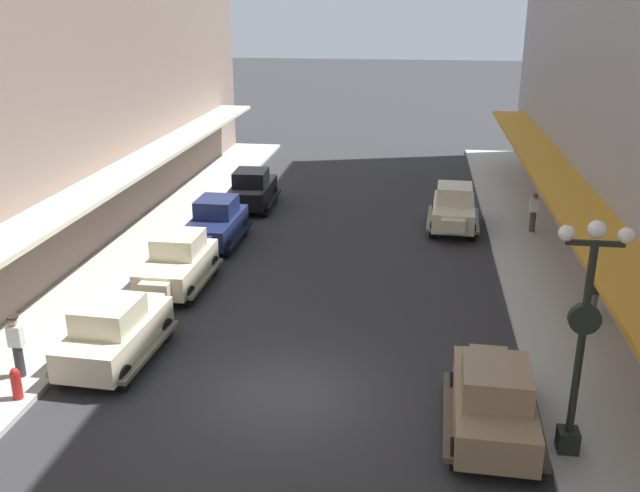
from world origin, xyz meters
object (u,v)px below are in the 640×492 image
(parked_car_1, at_px, (494,398))
(fire_hydrant, at_px, (16,383))
(parked_car_5, at_px, (454,207))
(pedestrian_2, at_px, (594,293))
(lamp_post_with_clock, at_px, (583,331))
(parked_car_2, at_px, (115,330))
(pedestrian_3, at_px, (533,212))
(pedestrian_1, at_px, (17,346))
(parked_car_0, at_px, (252,188))
(parked_car_4, at_px, (178,261))
(parked_car_3, at_px, (216,222))

(parked_car_1, height_order, fire_hydrant, parked_car_1)
(parked_car_5, relative_size, pedestrian_2, 2.58)
(pedestrian_2, bearing_deg, lamp_post_with_clock, -106.04)
(parked_car_2, relative_size, pedestrian_3, 2.63)
(pedestrian_1, height_order, pedestrian_2, same)
(parked_car_0, relative_size, pedestrian_2, 2.58)
(lamp_post_with_clock, bearing_deg, pedestrian_2, 73.96)
(parked_car_1, distance_m, parked_car_4, 12.11)
(lamp_post_with_clock, relative_size, pedestrian_1, 3.09)
(parked_car_2, xyz_separation_m, pedestrian_2, (13.18, 4.18, 0.07))
(parked_car_3, distance_m, pedestrian_1, 11.15)
(pedestrian_1, bearing_deg, parked_car_5, 51.40)
(parked_car_0, distance_m, parked_car_1, 19.38)
(parked_car_0, xyz_separation_m, pedestrian_3, (12.35, -2.29, 0.05))
(fire_hydrant, distance_m, pedestrian_3, 20.57)
(parked_car_3, height_order, lamp_post_with_clock, lamp_post_with_clock)
(parked_car_2, relative_size, lamp_post_with_clock, 0.84)
(parked_car_4, relative_size, parked_car_5, 0.99)
(parked_car_2, bearing_deg, pedestrian_3, 44.98)
(fire_hydrant, bearing_deg, parked_car_4, 78.71)
(parked_car_2, height_order, pedestrian_2, parked_car_2)
(parked_car_5, distance_m, pedestrian_2, 9.61)
(parked_car_2, height_order, pedestrian_1, parked_car_2)
(lamp_post_with_clock, distance_m, pedestrian_1, 13.46)
(pedestrian_1, xyz_separation_m, pedestrian_3, (14.65, 13.91, -0.02))
(parked_car_4, xyz_separation_m, lamp_post_with_clock, (11.25, -7.80, 2.04))
(fire_hydrant, xyz_separation_m, pedestrian_2, (14.70, 6.50, 0.45))
(pedestrian_1, bearing_deg, parked_car_0, 81.94)
(parked_car_0, bearing_deg, pedestrian_2, -39.70)
(parked_car_4, height_order, lamp_post_with_clock, lamp_post_with_clock)
(parked_car_1, bearing_deg, pedestrian_3, 78.67)
(parked_car_0, bearing_deg, parked_car_3, -92.77)
(parked_car_5, bearing_deg, parked_car_2, -125.84)
(parked_car_2, xyz_separation_m, parked_car_5, (9.41, 13.03, 0.00))
(parked_car_0, relative_size, parked_car_4, 1.01)
(parked_car_1, bearing_deg, parked_car_0, 119.08)
(pedestrian_3, bearing_deg, pedestrian_2, -86.22)
(parked_car_2, bearing_deg, parked_car_5, 54.16)
(parked_car_0, bearing_deg, pedestrian_1, -98.06)
(parked_car_0, distance_m, pedestrian_1, 16.36)
(parked_car_0, bearing_deg, lamp_post_with_clock, -57.95)
(parked_car_1, bearing_deg, parked_car_3, 129.58)
(parked_car_5, xyz_separation_m, pedestrian_3, (3.21, -0.41, 0.05))
(fire_hydrant, height_order, pedestrian_2, pedestrian_2)
(parked_car_0, distance_m, lamp_post_with_clock, 20.75)
(parked_car_4, height_order, parked_car_5, same)
(parked_car_0, height_order, parked_car_2, same)
(parked_car_1, bearing_deg, parked_car_4, 143.35)
(pedestrian_1, bearing_deg, parked_car_2, 32.66)
(parked_car_3, distance_m, parked_car_4, 4.48)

